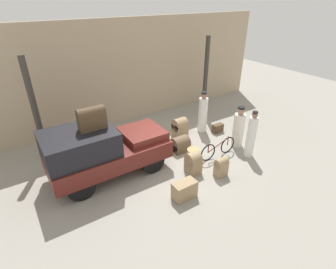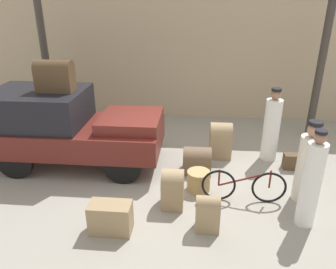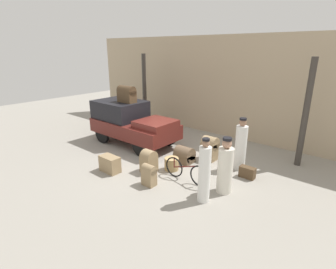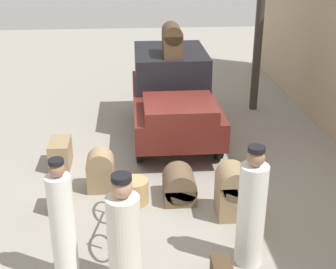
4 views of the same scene
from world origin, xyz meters
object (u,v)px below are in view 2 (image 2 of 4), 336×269
porter_with_bicycle (311,183)px  trunk_umber_medium (111,218)px  porter_standing_middle (308,166)px  trunk_wicker_pale (197,161)px  suitcase_small_leather (208,212)px  porter_lifting_near_truck (271,128)px  bicycle (244,186)px  trunk_large_brown (294,161)px  wicker_basket (199,181)px  trunk_on_truck_roof (55,75)px  truck (68,125)px  suitcase_black_upright (221,139)px  trunk_barrel_dark (173,188)px

porter_with_bicycle → trunk_umber_medium: bearing=-171.3°
porter_standing_middle → trunk_wicker_pale: porter_standing_middle is taller
suitcase_small_leather → porter_standing_middle: bearing=30.1°
porter_lifting_near_truck → porter_standing_middle: porter_lifting_near_truck is taller
porter_with_bicycle → suitcase_small_leather: (-1.71, -0.33, -0.48)m
bicycle → trunk_large_brown: 1.98m
wicker_basket → trunk_umber_medium: bearing=-135.8°
porter_with_bicycle → trunk_on_truck_roof: trunk_on_truck_roof is taller
truck → trunk_umber_medium: bearing=-56.5°
suitcase_black_upright → trunk_on_truck_roof: size_ratio=1.12×
porter_lifting_near_truck → bicycle: bearing=-113.8°
bicycle → trunk_wicker_pale: bearing=129.2°
wicker_basket → trunk_on_truck_roof: (-3.19, 0.92, 1.92)m
truck → porter_lifting_near_truck: bearing=7.8°
porter_lifting_near_truck → suitcase_small_leather: size_ratio=2.70×
suitcase_black_upright → trunk_wicker_pale: size_ratio=1.41×
wicker_basket → suitcase_black_upright: (0.52, 1.58, 0.25)m
trunk_barrel_dark → suitcase_black_upright: 2.40m
porter_with_bicycle → trunk_wicker_pale: porter_with_bicycle is taller
porter_standing_middle → trunk_wicker_pale: bearing=156.3°
trunk_wicker_pale → trunk_large_brown: trunk_wicker_pale is taller
suitcase_small_leather → wicker_basket: bearing=97.1°
trunk_wicker_pale → trunk_large_brown: size_ratio=1.29×
truck → porter_with_bicycle: (4.91, -1.85, -0.14)m
porter_lifting_near_truck → truck: bearing=-172.2°
trunk_barrel_dark → suitcase_small_leather: size_ratio=1.15×
bicycle → trunk_barrel_dark: trunk_barrel_dark is taller
bicycle → trunk_on_truck_roof: trunk_on_truck_roof is taller
bicycle → porter_with_bicycle: (1.00, -0.59, 0.49)m
wicker_basket → suitcase_black_upright: bearing=71.7°
porter_lifting_near_truck → trunk_large_brown: bearing=-42.6°
bicycle → suitcase_black_upright: (-0.34, 1.92, 0.12)m
suitcase_black_upright → trunk_barrel_dark: bearing=-115.0°
trunk_barrel_dark → trunk_wicker_pale: 1.44m
suitcase_small_leather → trunk_wicker_pale: bearing=95.5°
trunk_barrel_dark → porter_standing_middle: bearing=9.9°
trunk_large_brown → trunk_wicker_pale: bearing=-171.6°
porter_lifting_near_truck → wicker_basket: bearing=-137.4°
wicker_basket → suitcase_black_upright: suitcase_black_upright is taller
truck → trunk_wicker_pale: bearing=-2.8°
wicker_basket → trunk_wicker_pale: (-0.04, 0.77, 0.05)m
porter_lifting_near_truck → trunk_wicker_pale: 2.00m
wicker_basket → trunk_large_brown: size_ratio=0.98×
trunk_on_truck_roof → trunk_barrel_dark: bearing=-29.3°
wicker_basket → suitcase_small_leather: size_ratio=0.72×
bicycle → suitcase_small_leather: size_ratio=2.45×
suitcase_small_leather → trunk_large_brown: size_ratio=1.36×
truck → bicycle: bearing=-17.9°
wicker_basket → trunk_umber_medium: size_ratio=0.67×
porter_standing_middle → suitcase_black_upright: porter_standing_middle is taller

